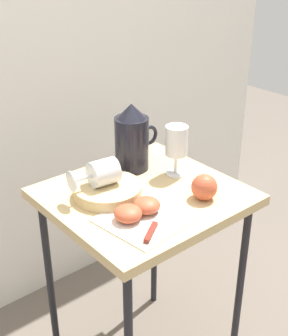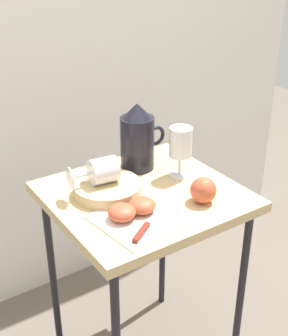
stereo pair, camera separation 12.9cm
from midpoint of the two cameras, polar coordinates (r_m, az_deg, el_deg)
The scene contains 11 objects.
curtain_drape at distance 1.74m, azimuth -15.48°, elevation 16.60°, with size 2.40×0.03×2.21m, color silver.
table at distance 1.42m, azimuth -2.60°, elevation -5.47°, with size 0.54×0.51×0.70m.
linen_napkin at distance 1.26m, azimuth -2.93°, elevation -6.28°, with size 0.21×0.21×0.00m, color silver.
basket_tray at distance 1.37m, azimuth -7.12°, elevation -2.81°, with size 0.20×0.20×0.04m, color tan.
pitcher at distance 1.49m, azimuth -3.94°, elevation 3.05°, with size 0.16×0.11×0.22m.
wine_glass_upright at distance 1.44m, azimuth 1.41°, elevation 2.96°, with size 0.07×0.07×0.16m.
wine_glass_tipped_near at distance 1.35m, azimuth -7.86°, elevation -0.64°, with size 0.15×0.09×0.08m.
apple_half_left at distance 1.24m, azimuth -4.93°, elevation -5.61°, with size 0.08×0.08×0.04m, color #C15133.
apple_half_right at distance 1.28m, azimuth -2.59°, elevation -4.62°, with size 0.08×0.08×0.04m, color #C15133.
apple_whole at distance 1.34m, azimuth 4.62°, elevation -2.40°, with size 0.08×0.08×0.08m, color #C15133.
knife at distance 1.22m, azimuth -1.80°, elevation -7.11°, with size 0.19×0.13×0.01m.
Camera 1 is at (-0.77, -0.93, 1.39)m, focal length 50.15 mm.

